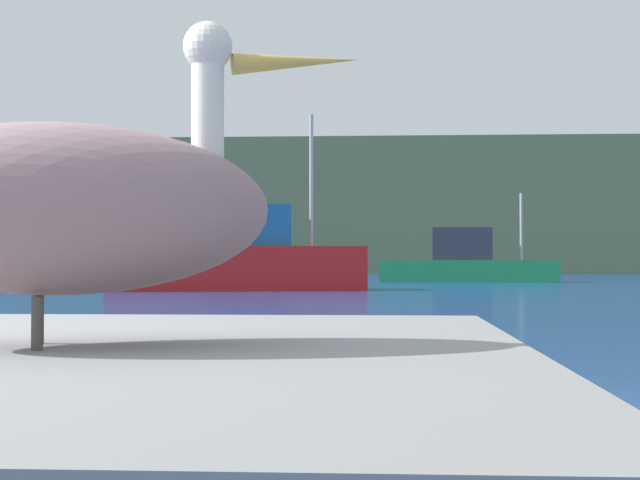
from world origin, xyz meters
name	(u,v)px	position (x,y,z in m)	size (l,w,h in m)	color
hillside_backdrop	(351,209)	(0.00, 68.94, 4.65)	(140.00, 12.08, 9.30)	#6B7A51
pelican	(64,206)	(1.27, -0.17, 1.09)	(1.41, 0.89, 0.88)	gray
fishing_boat_green	(466,263)	(5.77, 38.68, 0.80)	(7.47, 2.41, 3.73)	#1E8C4C
fishing_boat_red	(238,260)	(-2.27, 27.21, 0.92)	(8.15, 3.84, 5.50)	red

